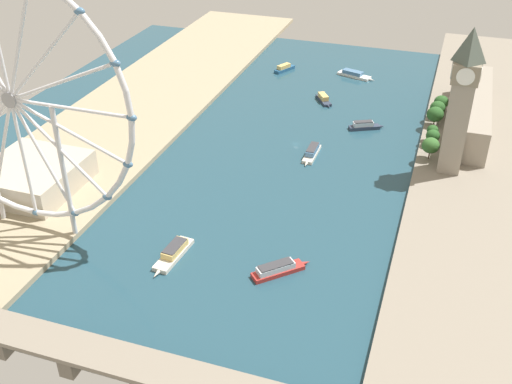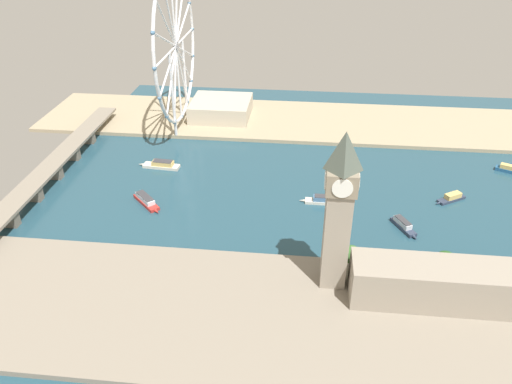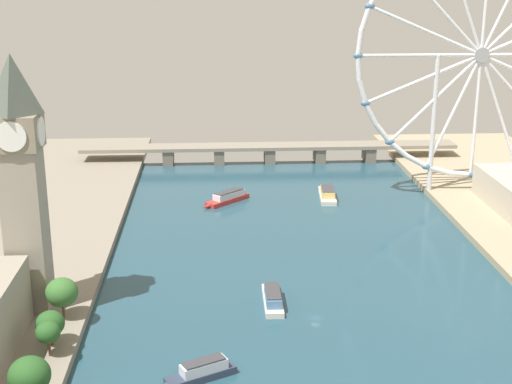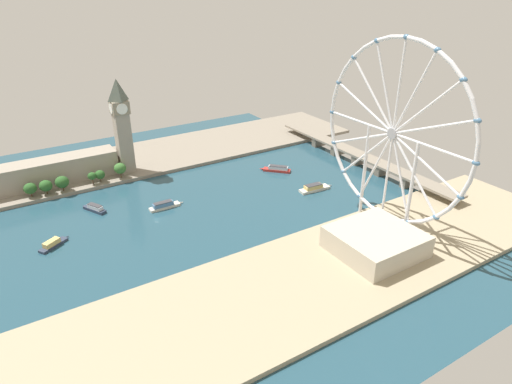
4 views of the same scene
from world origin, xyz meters
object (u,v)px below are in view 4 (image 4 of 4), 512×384
ferris_wheel (393,134)px  tour_boat_6 (94,208)px  river_bridge (359,156)px  tour_boat_3 (53,244)px  riverside_hall (376,242)px  tour_boat_0 (314,188)px  parliament_block (46,172)px  tour_boat_2 (277,169)px  clock_tower (122,125)px  tour_boat_5 (164,205)px

ferris_wheel → tour_boat_6: size_ratio=5.60×
river_bridge → tour_boat_3: river_bridge is taller
riverside_hall → river_bridge: riverside_hall is taller
tour_boat_3 → tour_boat_0: bearing=-39.1°
river_bridge → tour_boat_6: river_bridge is taller
riverside_hall → tour_boat_3: (-121.40, -173.74, -8.30)m
tour_boat_3 → tour_boat_6: (-36.31, 36.28, 0.30)m
parliament_block → river_bridge: size_ratio=0.53×
tour_boat_2 → tour_boat_0: bearing=140.1°
clock_tower → ferris_wheel: size_ratio=0.64×
tour_boat_0 → tour_boat_3: (-24.69, -202.18, -0.25)m
riverside_hall → tour_boat_2: size_ratio=2.16×
tour_boat_0 → tour_boat_2: tour_boat_0 is taller
river_bridge → tour_boat_3: (-1.06, -274.85, -5.71)m
clock_tower → tour_boat_6: clock_tower is taller
riverside_hall → ferris_wheel: bearing=128.2°
clock_tower → tour_boat_2: size_ratio=3.48×
parliament_block → tour_boat_0: size_ratio=3.66×
riverside_hall → tour_boat_5: bearing=-146.0°
parliament_block → riverside_hall: size_ratio=2.26×
tour_boat_5 → ferris_wheel: bearing=-41.9°
riverside_hall → tour_boat_6: 209.36m
tour_boat_6 → ferris_wheel: bearing=-155.6°
river_bridge → tour_boat_5: river_bridge is taller
parliament_block → tour_boat_3: (101.37, -14.29, -11.52)m
river_bridge → tour_boat_0: 76.61m
tour_boat_2 → clock_tower: bearing=16.3°
ferris_wheel → clock_tower: bearing=-147.0°
tour_boat_0 → tour_boat_2: bearing=98.8°
riverside_hall → tour_boat_5: size_ratio=1.83×
parliament_block → tour_boat_3: parliament_block is taller
tour_boat_3 → riverside_hall: bearing=-67.0°
clock_tower → tour_boat_5: (79.97, 3.01, -43.89)m
ferris_wheel → riverside_hall: bearing=-51.8°
tour_boat_6 → tour_boat_2: bearing=-120.8°
ferris_wheel → tour_boat_2: size_ratio=5.41×
parliament_block → ferris_wheel: size_ratio=0.90×
clock_tower → tour_boat_2: (66.88, 118.00, -43.79)m
riverside_hall → river_bridge: 157.21m
tour_boat_0 → tour_boat_2: size_ratio=1.34×
parliament_block → riverside_hall: bearing=35.6°
parliament_block → river_bridge: 280.03m
ferris_wheel → river_bridge: size_ratio=0.58×
tour_boat_3 → tour_boat_5: size_ratio=0.79×
tour_boat_2 → tour_boat_6: 162.59m
ferris_wheel → tour_boat_0: size_ratio=4.05×
clock_tower → tour_boat_5: bearing=2.2°
tour_boat_3 → tour_boat_6: size_ratio=0.96×
tour_boat_3 → tour_boat_6: bearing=12.9°
tour_boat_3 → tour_boat_6: tour_boat_6 is taller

